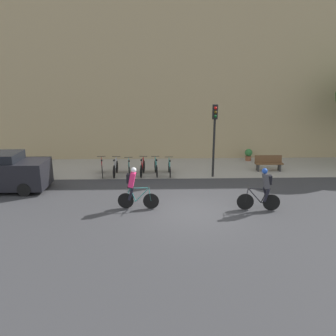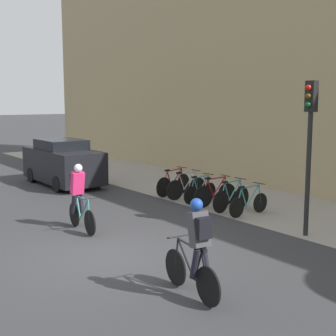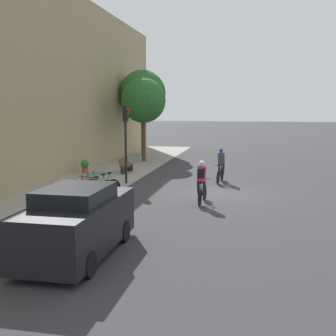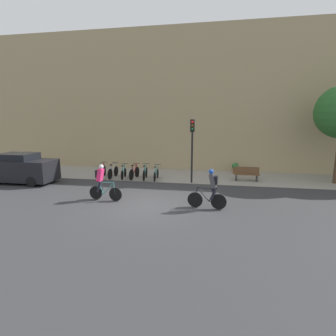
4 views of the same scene
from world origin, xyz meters
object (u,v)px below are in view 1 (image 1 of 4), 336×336
object	(u,v)px
cyclist_pink	(134,187)
parked_bike_3	(143,168)
parked_bike_2	(129,169)
potted_plant	(248,154)
parked_bike_4	(156,168)
traffic_light_pole	(214,128)
bench	(269,163)
parked_car	(1,172)
parked_bike_5	(169,168)
parked_bike_0	(102,168)
cyclist_grey	(264,188)
parked_bike_1	(116,168)

from	to	relation	value
cyclist_pink	parked_bike_3	xyz separation A→B (m)	(0.13, 4.77, -0.53)
parked_bike_2	potted_plant	distance (m)	8.09
parked_bike_4	traffic_light_pole	size ratio (longest dim) A/B	0.43
parked_bike_2	parked_bike_3	bearing A→B (deg)	0.12
bench	parked_car	size ratio (longest dim) A/B	0.37
parked_bike_5	traffic_light_pole	bearing A→B (deg)	-9.64
traffic_light_pole	bench	xyz separation A→B (m)	(3.42, 1.09, -2.22)
parked_bike_3	traffic_light_pole	bearing A→B (deg)	-5.98
parked_bike_0	potted_plant	distance (m)	9.49
parked_bike_5	parked_bike_3	bearing A→B (deg)	179.89
cyclist_grey	parked_car	xyz separation A→B (m)	(-11.73, 2.79, -0.05)
cyclist_pink	parked_bike_5	xyz separation A→B (m)	(1.62, 4.77, -0.57)
parked_bike_1	parked_bike_4	size ratio (longest dim) A/B	1.00
parked_bike_3	traffic_light_pole	world-z (taller)	traffic_light_pole
parked_bike_2	bench	bearing A→B (deg)	4.91
parked_bike_3	bench	size ratio (longest dim) A/B	1.05
parked_bike_4	potted_plant	xyz separation A→B (m)	(5.99, 3.07, 0.03)
parked_bike_1	parked_bike_3	bearing A→B (deg)	0.02
parked_bike_1	parked_bike_3	xyz separation A→B (m)	(1.49, 0.00, 0.00)
cyclist_pink	parked_bike_5	distance (m)	5.07
traffic_light_pole	parked_bike_2	bearing A→B (deg)	175.00
traffic_light_pole	potted_plant	xyz separation A→B (m)	(2.89, 3.47, -2.25)
parked_bike_0	parked_bike_1	bearing A→B (deg)	0.03
parked_bike_2	traffic_light_pole	world-z (taller)	traffic_light_pole
cyclist_grey	parked_bike_2	size ratio (longest dim) A/B	1.14
parked_bike_2	bench	xyz separation A→B (m)	(8.02, 0.69, 0.09)
cyclist_grey	bench	size ratio (longest dim) A/B	1.12
cyclist_pink	parked_bike_1	distance (m)	4.99
cyclist_grey	potted_plant	size ratio (longest dim) A/B	2.29
parked_car	bench	bearing A→B (deg)	12.26
parked_bike_0	parked_bike_4	size ratio (longest dim) A/B	1.03
parked_bike_5	bench	size ratio (longest dim) A/B	1.05
parked_bike_0	bench	world-z (taller)	parked_bike_0
parked_bike_1	potted_plant	distance (m)	8.79
parked_bike_4	parked_bike_3	bearing A→B (deg)	179.94
parked_car	potted_plant	world-z (taller)	parked_car
parked_bike_5	cyclist_pink	bearing A→B (deg)	-108.77
parked_bike_5	potted_plant	xyz separation A→B (m)	(5.25, 3.07, 0.06)
cyclist_grey	potted_plant	distance (m)	8.36
cyclist_grey	parked_car	bearing A→B (deg)	166.62
parked_bike_4	bench	bearing A→B (deg)	6.01
parked_bike_2	bench	world-z (taller)	parked_bike_2
parked_bike_0	parked_bike_2	distance (m)	1.49
parked_bike_5	potted_plant	bearing A→B (deg)	30.36
parked_bike_0	parked_bike_5	size ratio (longest dim) A/B	1.05
parked_bike_5	traffic_light_pole	xyz separation A→B (m)	(2.36, -0.40, 2.31)
parked_bike_2	potted_plant	size ratio (longest dim) A/B	2.00
cyclist_pink	bench	world-z (taller)	cyclist_pink
parked_bike_0	cyclist_grey	bearing A→B (deg)	-34.81
parked_bike_4	potted_plant	size ratio (longest dim) A/B	2.17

